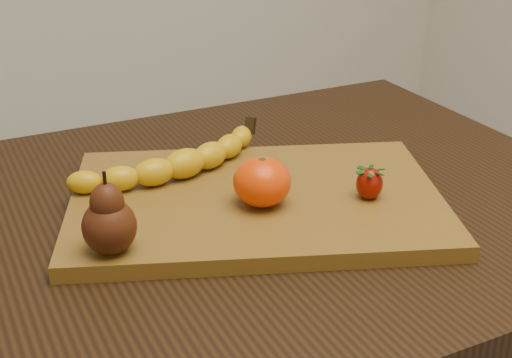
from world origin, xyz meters
name	(u,v)px	position (x,y,z in m)	size (l,w,h in m)	color
table	(219,274)	(0.00, 0.00, 0.66)	(1.00, 0.70, 0.76)	black
cutting_board	(256,201)	(0.04, -0.02, 0.77)	(0.45, 0.30, 0.02)	brown
banana	(185,164)	(-0.02, 0.06, 0.80)	(0.24, 0.06, 0.04)	#E7B40A
pear	(108,213)	(-0.15, -0.08, 0.82)	(0.06, 0.06, 0.09)	#491F0B
mandarin	(262,182)	(0.04, -0.05, 0.81)	(0.07, 0.07, 0.06)	#FD4002
strawberry	(370,183)	(0.16, -0.09, 0.80)	(0.03, 0.03, 0.04)	#8D0E03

